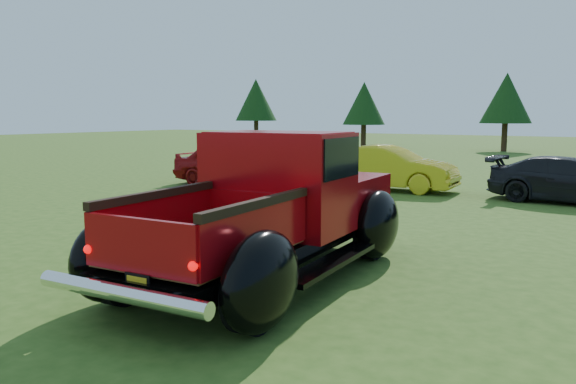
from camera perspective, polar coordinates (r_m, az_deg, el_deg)
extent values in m
plane|color=#2F4F16|center=(8.85, -2.30, -7.36)|extent=(120.00, 120.00, 0.00)
cylinder|color=#332114|center=(45.77, -3.25, 6.08)|extent=(0.36, 0.36, 1.87)
cone|color=black|center=(45.76, -3.27, 9.33)|extent=(3.33, 3.33, 3.33)
cylinder|color=#332114|center=(39.79, 7.67, 5.61)|extent=(0.36, 0.36, 1.66)
cone|color=black|center=(39.77, 7.73, 8.92)|extent=(2.94, 2.94, 2.94)
cylinder|color=#332114|center=(38.83, 21.12, 5.21)|extent=(0.36, 0.36, 1.80)
cone|color=black|center=(38.82, 21.30, 8.89)|extent=(3.20, 3.20, 3.20)
cylinder|color=black|center=(7.23, -16.55, -7.50)|extent=(0.33, 0.91, 0.89)
cylinder|color=black|center=(6.07, -3.59, -10.13)|extent=(0.33, 0.91, 0.89)
cylinder|color=black|center=(10.00, -1.87, -2.97)|extent=(0.33, 0.91, 0.89)
cylinder|color=black|center=(9.19, 8.40, -4.00)|extent=(0.33, 0.91, 0.89)
cube|color=black|center=(8.05, -2.31, -5.21)|extent=(1.94, 5.35, 0.22)
cube|color=#99080D|center=(9.57, 3.36, -0.34)|extent=(2.02, 1.81, 0.69)
cube|color=silver|center=(10.35, 5.40, 0.19)|extent=(1.79, 0.20, 0.56)
cube|color=#99080D|center=(8.24, -0.95, 1.02)|extent=(2.08, 1.43, 1.45)
cube|color=black|center=(8.20, -0.95, 3.73)|extent=(2.11, 1.32, 0.56)
cube|color=#99080D|center=(8.19, -0.96, 5.84)|extent=(1.98, 1.31, 0.09)
cube|color=brown|center=(6.88, -8.34, -5.91)|extent=(1.67, 2.34, 0.06)
cube|color=#99080D|center=(7.29, -13.14, -2.93)|extent=(0.22, 2.23, 0.58)
cube|color=#99080D|center=(6.40, -2.98, -4.22)|extent=(0.22, 2.23, 0.58)
cube|color=#99080D|center=(7.72, -3.40, -2.14)|extent=(1.51, 0.17, 0.58)
cube|color=#99080D|center=(5.99, -14.86, -5.32)|extent=(1.51, 0.18, 0.58)
cube|color=black|center=(7.24, -13.22, -0.23)|extent=(0.26, 2.24, 0.10)
cube|color=black|center=(6.34, -3.00, -1.15)|extent=(0.26, 2.24, 0.10)
ellipsoid|color=black|center=(7.27, -17.22, -6.35)|extent=(0.60, 1.22, 0.98)
ellipsoid|color=black|center=(5.98, -2.69, -9.07)|extent=(0.60, 1.22, 0.98)
ellipsoid|color=black|center=(10.03, -2.43, -2.16)|extent=(0.60, 1.22, 0.98)
ellipsoid|color=black|center=(9.13, 9.08, -3.24)|extent=(0.60, 1.22, 0.98)
cube|color=black|center=(8.62, -8.59, -5.33)|extent=(0.53, 2.37, 0.07)
cube|color=black|center=(7.56, 4.44, -7.14)|extent=(0.53, 2.37, 0.07)
cylinder|color=silver|center=(5.91, -16.61, -9.83)|extent=(2.19, 0.34, 0.18)
cube|color=black|center=(6.05, -15.04, -8.80)|extent=(0.34, 0.04, 0.17)
cube|color=gold|center=(6.04, -15.11, -8.82)|extent=(0.27, 0.03, 0.11)
sphere|color=#CC0505|center=(6.49, -19.64, -5.50)|extent=(0.10, 0.10, 0.10)
sphere|color=#CC0505|center=(5.53, -9.63, -7.44)|extent=(0.10, 0.10, 0.10)
imported|color=maroon|center=(18.56, -5.32, 2.87)|extent=(4.38, 2.03, 1.45)
imported|color=gold|center=(17.71, 10.13, 2.43)|extent=(4.28, 1.72, 1.38)
imported|color=black|center=(16.62, 26.89, 1.07)|extent=(4.29, 1.95, 1.22)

